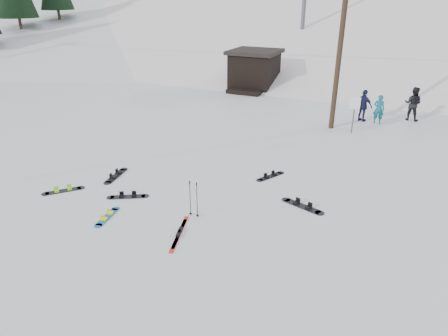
% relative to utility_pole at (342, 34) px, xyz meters
% --- Properties ---
extents(ground, '(200.00, 200.00, 0.00)m').
position_rel_utility_pole_xyz_m(ground, '(-2.00, -14.00, -4.68)').
color(ground, white).
rests_on(ground, ground).
extents(ski_slope, '(60.00, 85.24, 65.97)m').
position_rel_utility_pole_xyz_m(ski_slope, '(-2.00, 41.00, -16.68)').
color(ski_slope, white).
rests_on(ski_slope, ground).
extents(ridge_left, '(47.54, 95.03, 58.38)m').
position_rel_utility_pole_xyz_m(ridge_left, '(-38.00, 34.00, -15.68)').
color(ridge_left, white).
rests_on(ridge_left, ground).
extents(treeline_left, '(20.00, 64.00, 10.00)m').
position_rel_utility_pole_xyz_m(treeline_left, '(-36.00, 26.00, -4.68)').
color(treeline_left, black).
rests_on(treeline_left, ground).
extents(treeline_crest, '(50.00, 6.00, 10.00)m').
position_rel_utility_pole_xyz_m(treeline_crest, '(-2.00, 72.00, -4.68)').
color(treeline_crest, black).
rests_on(treeline_crest, ski_slope).
extents(utility_pole, '(2.00, 0.26, 9.00)m').
position_rel_utility_pole_xyz_m(utility_pole, '(0.00, 0.00, 0.00)').
color(utility_pole, '#3A2819').
rests_on(utility_pole, ground).
extents(trail_sign, '(0.50, 0.09, 1.85)m').
position_rel_utility_pole_xyz_m(trail_sign, '(1.10, -0.42, -3.41)').
color(trail_sign, '#595B60').
rests_on(trail_sign, ground).
extents(lift_hut, '(3.40, 4.10, 2.75)m').
position_rel_utility_pole_xyz_m(lift_hut, '(-7.00, 6.94, -3.32)').
color(lift_hut, black).
rests_on(lift_hut, ground).
extents(hero_snowboard, '(0.44, 1.31, 0.09)m').
position_rel_utility_pole_xyz_m(hero_snowboard, '(-4.68, -12.15, -4.66)').
color(hero_snowboard, '#196BA8').
rests_on(hero_snowboard, ground).
extents(hero_skis, '(0.66, 1.90, 0.10)m').
position_rel_utility_pole_xyz_m(hero_skis, '(-2.10, -12.01, -4.65)').
color(hero_skis, '#B41C12').
rests_on(hero_skis, ground).
extents(ski_poles, '(0.34, 0.09, 1.22)m').
position_rel_utility_pole_xyz_m(ski_poles, '(-2.20, -10.92, -4.06)').
color(ski_poles, black).
rests_on(ski_poles, ground).
extents(board_scatter_a, '(1.30, 0.86, 0.10)m').
position_rel_utility_pole_xyz_m(board_scatter_a, '(-4.92, -10.77, -4.65)').
color(board_scatter_a, black).
rests_on(board_scatter_a, ground).
extents(board_scatter_b, '(0.52, 1.56, 0.11)m').
position_rel_utility_pole_xyz_m(board_scatter_b, '(-6.40, -9.56, -4.65)').
color(board_scatter_b, black).
rests_on(board_scatter_b, ground).
extents(board_scatter_c, '(1.07, 1.18, 0.10)m').
position_rel_utility_pole_xyz_m(board_scatter_c, '(-7.31, -11.38, -4.65)').
color(board_scatter_c, black).
rests_on(board_scatter_c, ground).
extents(board_scatter_d, '(1.55, 0.71, 0.11)m').
position_rel_utility_pole_xyz_m(board_scatter_d, '(0.79, -8.87, -4.65)').
color(board_scatter_d, black).
rests_on(board_scatter_d, ground).
extents(board_scatter_f, '(0.78, 1.26, 0.10)m').
position_rel_utility_pole_xyz_m(board_scatter_f, '(-0.94, -7.09, -4.66)').
color(board_scatter_f, black).
rests_on(board_scatter_f, ground).
extents(skier_teal, '(0.60, 0.42, 1.56)m').
position_rel_utility_pole_xyz_m(skier_teal, '(2.10, 1.84, -3.90)').
color(skier_teal, '#0B6173').
rests_on(skier_teal, ground).
extents(skier_dark, '(1.01, 0.86, 1.84)m').
position_rel_utility_pole_xyz_m(skier_dark, '(3.72, 3.26, -3.76)').
color(skier_dark, black).
rests_on(skier_dark, ground).
extents(skier_navy, '(1.10, 0.83, 1.74)m').
position_rel_utility_pole_xyz_m(skier_navy, '(1.30, 1.90, -3.81)').
color(skier_navy, '#17193B').
rests_on(skier_navy, ground).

